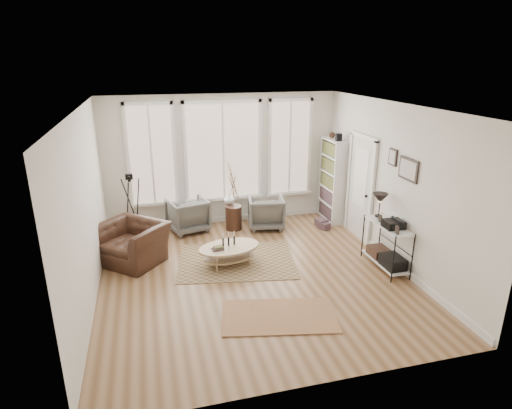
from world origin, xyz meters
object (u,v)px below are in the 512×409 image
object	(u,v)px
armchair_left	(188,215)
side_table	(233,198)
accent_chair	(132,243)
low_shelf	(387,241)
coffee_table	(229,250)
armchair_right	(266,212)
bookcase	(332,180)

from	to	relation	value
armchair_left	side_table	size ratio (longest dim) A/B	0.53
armchair_left	accent_chair	distance (m)	1.71
armchair_left	side_table	distance (m)	1.06
low_shelf	accent_chair	bearing A→B (deg)	162.39
low_shelf	coffee_table	xyz separation A→B (m)	(-2.71, 0.82, -0.23)
low_shelf	side_table	bearing A→B (deg)	132.45
armchair_left	side_table	bearing A→B (deg)	155.50
coffee_table	armchair_right	xyz separation A→B (m)	(1.15, 1.59, 0.08)
coffee_table	side_table	xyz separation A→B (m)	(0.43, 1.67, 0.45)
bookcase	armchair_right	world-z (taller)	bookcase
armchair_right	accent_chair	size ratio (longest dim) A/B	0.69
bookcase	accent_chair	world-z (taller)	bookcase
coffee_table	low_shelf	bearing A→B (deg)	-16.88
coffee_table	armchair_left	bearing A→B (deg)	106.71
accent_chair	low_shelf	bearing A→B (deg)	23.68
low_shelf	armchair_left	world-z (taller)	low_shelf
armchair_right	accent_chair	xyz separation A→B (m)	(-2.87, -1.01, 0.01)
accent_chair	armchair_left	bearing A→B (deg)	88.41
side_table	accent_chair	world-z (taller)	side_table
coffee_table	armchair_right	size ratio (longest dim) A/B	1.59
low_shelf	side_table	size ratio (longest dim) A/B	0.86
coffee_table	side_table	distance (m)	1.78
armchair_right	side_table	distance (m)	0.81
coffee_table	armchair_right	distance (m)	1.97
low_shelf	armchair_right	world-z (taller)	low_shelf
coffee_table	bookcase	bearing A→B (deg)	31.54
bookcase	accent_chair	distance (m)	4.66
side_table	accent_chair	size ratio (longest dim) A/B	1.32
armchair_left	bookcase	bearing A→B (deg)	162.85
armchair_left	accent_chair	world-z (taller)	accent_chair
armchair_left	side_table	xyz separation A→B (m)	(0.98, -0.17, 0.36)
armchair_left	armchair_right	distance (m)	1.72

